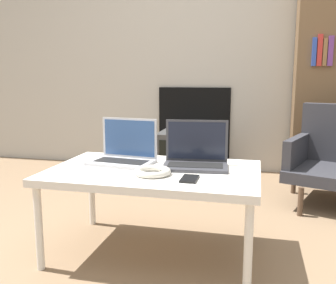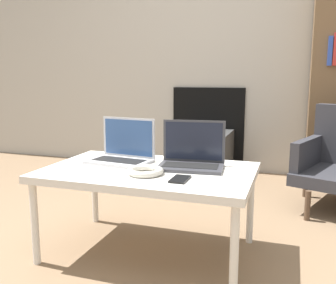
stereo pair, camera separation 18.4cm
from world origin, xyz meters
name	(u,v)px [view 1 (the left image)]	position (x,y,z in m)	size (l,w,h in m)	color
ground_plane	(143,272)	(0.00, 0.00, 0.00)	(14.00, 14.00, 0.00)	#7A6047
wall_back	(207,35)	(0.00, 2.10, 1.29)	(7.00, 0.08, 2.60)	#ADA89E
table	(154,176)	(0.00, 0.20, 0.41)	(1.03, 0.65, 0.44)	silver
laptop_left	(125,153)	(-0.19, 0.31, 0.50)	(0.34, 0.25, 0.23)	#B2B2B7
laptop_right	(196,156)	(0.19, 0.31, 0.50)	(0.34, 0.24, 0.23)	#38383D
headphones	(153,172)	(0.02, 0.10, 0.46)	(0.17, 0.17, 0.03)	beige
phone	(190,179)	(0.21, 0.05, 0.45)	(0.07, 0.13, 0.01)	black
tv	(189,153)	(-0.11, 1.79, 0.20)	(0.52, 0.53, 0.41)	#383838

